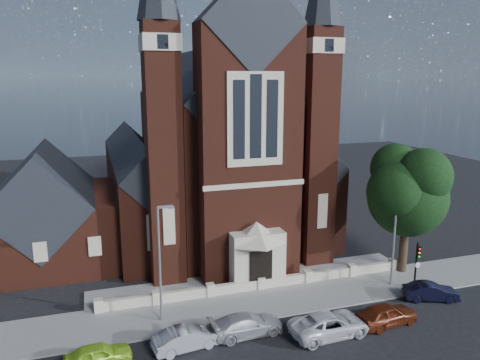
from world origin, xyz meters
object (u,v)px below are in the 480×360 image
object	(u,v)px
traffic_signal	(417,261)
street_lamp_right	(396,230)
car_dark_red	(386,314)
parish_hall	(46,217)
street_lamp_left	(161,257)
car_white_suv	(330,324)
church	(208,153)
car_lime_van	(98,355)
car_silver_a	(187,338)
car_silver_b	(246,325)
car_navy	(431,292)
street_tree	(411,193)

from	to	relation	value
traffic_signal	street_lamp_right	bearing A→B (deg)	120.01
traffic_signal	car_dark_red	world-z (taller)	traffic_signal
parish_hall	street_lamp_left	distance (m)	16.18
street_lamp_right	car_white_suv	xyz separation A→B (m)	(-8.14, -4.92, -3.86)
traffic_signal	car_white_suv	world-z (taller)	traffic_signal
parish_hall	street_lamp_right	size ratio (longest dim) A/B	1.51
church	street_lamp_right	size ratio (longest dim) A/B	4.31
car_lime_van	car_dark_red	world-z (taller)	car_dark_red
car_silver_a	church	bearing A→B (deg)	-25.63
car_silver_a	car_dark_red	bearing A→B (deg)	-103.91
street_lamp_right	car_white_suv	distance (m)	10.26
car_silver_b	car_navy	xyz separation A→B (m)	(14.46, 0.36, -0.05)
street_tree	car_silver_b	xyz separation A→B (m)	(-15.69, -4.97, -6.26)
street_tree	street_lamp_right	bearing A→B (deg)	-145.74
car_white_suv	car_dark_red	bearing A→B (deg)	-93.31
car_silver_b	car_navy	size ratio (longest dim) A/B	1.23
car_silver_b	street_tree	bearing A→B (deg)	-75.89
street_lamp_left	car_silver_b	size ratio (longest dim) A/B	1.68
traffic_signal	car_white_suv	size ratio (longest dim) A/B	0.76
street_lamp_left	car_silver_b	world-z (taller)	street_lamp_left
car_dark_red	street_tree	bearing A→B (deg)	-51.07
church	car_dark_red	size ratio (longest dim) A/B	7.97
car_dark_red	car_silver_b	bearing A→B (deg)	73.02
church	car_lime_van	xyz separation A→B (m)	(-12.16, -22.66, -7.54)
car_dark_red	car_lime_van	bearing A→B (deg)	79.48
street_lamp_left	street_lamp_right	size ratio (longest dim) A/B	1.00
street_tree	parish_hall	bearing A→B (deg)	156.74
car_white_suv	car_dark_red	xyz separation A→B (m)	(4.16, -0.01, 0.01)
street_tree	street_lamp_left	size ratio (longest dim) A/B	1.32
church	car_white_suv	bearing A→B (deg)	-85.32
parish_hall	car_silver_a	distance (m)	20.07
car_white_suv	car_navy	distance (m)	9.62
street_lamp_left	car_navy	xyz separation A→B (m)	(19.27, -2.90, -3.95)
street_lamp_left	car_navy	bearing A→B (deg)	-8.57
street_lamp_left	car_dark_red	xyz separation A→B (m)	(14.02, -4.93, -3.85)
car_silver_b	traffic_signal	bearing A→B (deg)	-86.64
traffic_signal	car_silver_a	xyz separation A→B (m)	(-18.03, -2.07, -1.90)
car_lime_van	car_silver_b	world-z (taller)	car_silver_b
parish_hall	car_white_suv	bearing A→B (deg)	-46.50
traffic_signal	car_dark_red	bearing A→B (deg)	-145.57
traffic_signal	car_silver_a	distance (m)	18.25
church	car_white_suv	world-z (taller)	church
car_lime_van	street_lamp_left	bearing A→B (deg)	-56.04
traffic_signal	car_navy	world-z (taller)	traffic_signal
parish_hall	street_lamp_right	world-z (taller)	parish_hall
car_silver_a	car_silver_b	xyz separation A→B (m)	(3.94, 0.38, 0.01)
church	car_silver_a	world-z (taller)	church
car_dark_red	street_lamp_right	bearing A→B (deg)	-45.65
street_lamp_right	street_lamp_left	bearing A→B (deg)	180.00
street_tree	street_lamp_left	xyz separation A→B (m)	(-20.51, -1.71, -2.36)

